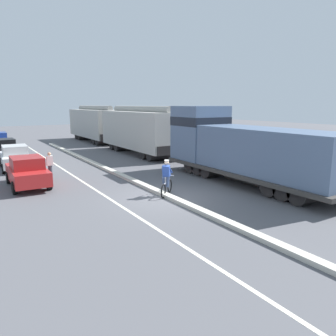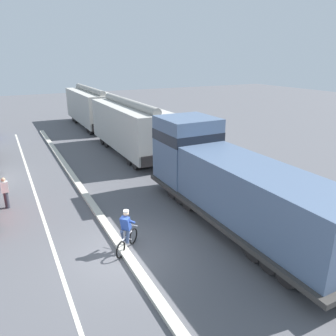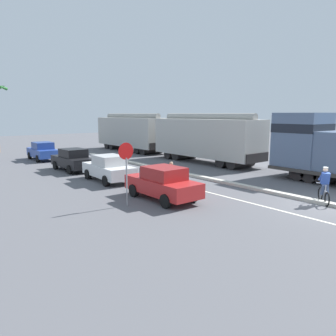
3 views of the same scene
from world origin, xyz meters
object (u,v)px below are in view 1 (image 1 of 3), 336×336
object	(u,v)px
parked_car_white	(15,157)
parked_car_black	(4,149)
hopper_car_lead	(140,130)
parked_car_red	(27,172)
cyclist	(166,179)
hopper_car_middle	(95,124)
pedestrian_by_cars	(50,166)
locomotive	(238,150)

from	to	relation	value
parked_car_white	parked_car_black	xyz separation A→B (m)	(-0.17, 5.04, 0.00)
hopper_car_lead	parked_car_red	size ratio (longest dim) A/B	2.52
hopper_car_lead	cyclist	world-z (taller)	hopper_car_lead
hopper_car_middle	parked_car_red	world-z (taller)	hopper_car_middle
cyclist	pedestrian_by_cars	distance (m)	7.47
locomotive	parked_car_black	distance (m)	18.70
parked_car_red	parked_car_white	bearing A→B (deg)	88.75
parked_car_black	parked_car_red	bearing A→B (deg)	-89.73
parked_car_white	hopper_car_lead	bearing A→B (deg)	9.46
parked_car_red	parked_car_black	world-z (taller)	same
hopper_car_lead	parked_car_black	bearing A→B (deg)	162.37
hopper_car_lead	parked_car_black	size ratio (longest dim) A/B	2.51
locomotive	cyclist	size ratio (longest dim) A/B	6.77
locomotive	pedestrian_by_cars	distance (m)	10.81
locomotive	parked_car_white	bearing A→B (deg)	134.56
parked_car_black	pedestrian_by_cars	bearing A→B (deg)	-81.54
parked_car_white	cyclist	size ratio (longest dim) A/B	2.49
hopper_car_middle	hopper_car_lead	bearing A→B (deg)	-90.00
parked_car_black	locomotive	bearing A→B (deg)	-55.97
parked_car_white	hopper_car_middle	bearing A→B (deg)	52.32
locomotive	cyclist	distance (m)	5.14
locomotive	parked_car_white	distance (m)	14.69
parked_car_red	parked_car_white	size ratio (longest dim) A/B	0.99
hopper_car_middle	parked_car_black	bearing A→B (deg)	-141.62
parked_car_black	pedestrian_by_cars	world-z (taller)	same
cyclist	hopper_car_lead	bearing A→B (deg)	68.25
parked_car_black	parked_car_white	bearing A→B (deg)	-88.05
parked_car_white	pedestrian_by_cars	world-z (taller)	same
hopper_car_middle	parked_car_red	xyz separation A→B (m)	(-10.40, -18.89, -1.26)
parked_car_red	cyclist	size ratio (longest dim) A/B	2.45
locomotive	parked_car_black	xyz separation A→B (m)	(-10.45, 15.48, -0.98)
hopper_car_middle	locomotive	bearing A→B (deg)	-90.00
locomotive	cyclist	world-z (taller)	locomotive
parked_car_white	pedestrian_by_cars	bearing A→B (deg)	-74.61
locomotive	parked_car_red	distance (m)	11.53
parked_car_red	parked_car_black	bearing A→B (deg)	90.27
parked_car_black	hopper_car_middle	bearing A→B (deg)	38.38
hopper_car_lead	parked_car_black	xyz separation A→B (m)	(-10.45, 3.32, -1.26)
locomotive	hopper_car_lead	xyz separation A→B (m)	(0.00, 12.16, 0.28)
pedestrian_by_cars	hopper_car_middle	bearing A→B (deg)	63.23
hopper_car_lead	parked_car_black	distance (m)	11.04
parked_car_red	locomotive	bearing A→B (deg)	-25.05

